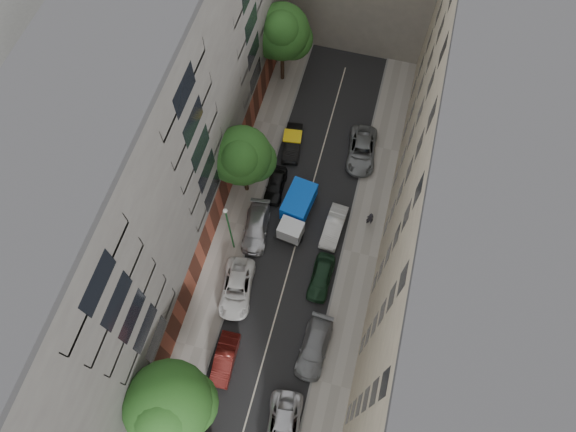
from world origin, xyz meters
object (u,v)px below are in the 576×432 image
(car_right_4, at_px, (362,151))
(tree_near, at_px, (170,407))
(car_right_0, at_px, (283,429))
(car_left_3, at_px, (256,228))
(car_right_2, at_px, (321,277))
(car_left_2, at_px, (237,288))
(lamp_post, at_px, (229,226))
(pedestrian, at_px, (370,218))
(car_left_5, at_px, (292,143))
(car_left_4, at_px, (276,185))
(tree_far, at_px, (283,34))
(car_right_3, at_px, (334,227))
(tarp_truck, at_px, (297,211))
(tree_mid, at_px, (243,158))
(car_left_1, at_px, (225,359))
(car_right_1, at_px, (314,347))

(car_right_4, height_order, tree_near, tree_near)
(car_right_4, relative_size, tree_near, 0.64)
(car_right_0, bearing_deg, car_left_3, 106.04)
(car_right_2, bearing_deg, car_left_2, -156.49)
(car_right_4, bearing_deg, lamp_post, -131.49)
(pedestrian, bearing_deg, car_left_5, -50.03)
(car_left_4, distance_m, tree_far, 13.72)
(tree_near, bearing_deg, car_right_3, 67.34)
(tarp_truck, bearing_deg, tree_mid, 171.25)
(car_right_3, xyz_separation_m, lamp_post, (-7.82, -3.78, 3.75))
(car_right_0, relative_size, lamp_post, 0.75)
(tree_mid, bearing_deg, tree_far, 91.07)
(car_left_3, xyz_separation_m, lamp_post, (-1.42, -1.98, 3.73))
(car_left_2, relative_size, car_left_3, 1.06)
(car_left_1, bearing_deg, tarp_truck, 78.00)
(tree_far, bearing_deg, tarp_truck, -70.57)
(tarp_truck, distance_m, tree_far, 16.23)
(car_left_2, bearing_deg, tree_far, 87.43)
(lamp_post, bearing_deg, pedestrian, 26.00)
(car_right_0, height_order, car_right_1, car_right_1)
(car_left_3, bearing_deg, pedestrian, 12.32)
(car_right_0, relative_size, car_right_3, 1.24)
(tarp_truck, distance_m, car_right_4, 8.91)
(car_left_3, bearing_deg, tree_far, 90.43)
(car_left_3, height_order, tree_mid, tree_mid)
(car_right_2, height_order, tree_mid, tree_mid)
(car_right_3, relative_size, car_right_4, 0.79)
(car_left_3, relative_size, tree_near, 0.59)
(car_right_0, bearing_deg, tree_near, 179.65)
(car_left_5, relative_size, lamp_post, 0.60)
(car_left_3, relative_size, car_right_1, 0.98)
(tree_near, distance_m, pedestrian, 21.95)
(car_right_2, xyz_separation_m, lamp_post, (-7.82, 0.94, 3.73))
(car_right_3, bearing_deg, car_right_1, -81.74)
(car_left_5, bearing_deg, car_left_1, -97.24)
(tarp_truck, height_order, car_left_5, tarp_truck)
(car_left_1, distance_m, tree_far, 28.67)
(tarp_truck, xyz_separation_m, car_left_4, (-2.53, 2.31, -0.69))
(tree_near, distance_m, lamp_post, 13.77)
(car_left_4, relative_size, car_right_4, 0.72)
(car_left_2, xyz_separation_m, car_left_3, (-0.00, 5.60, -0.01))
(car_left_2, bearing_deg, car_right_3, 41.07)
(tree_far, bearing_deg, car_right_2, -66.53)
(car_right_3, distance_m, car_right_4, 8.24)
(car_right_0, xyz_separation_m, pedestrian, (2.84, 18.02, 0.28))
(car_left_4, bearing_deg, car_right_3, -26.49)
(car_right_1, bearing_deg, tree_mid, 129.06)
(car_right_2, height_order, lamp_post, lamp_post)
(car_left_2, distance_m, lamp_post, 5.38)
(car_left_1, bearing_deg, car_right_2, 53.28)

